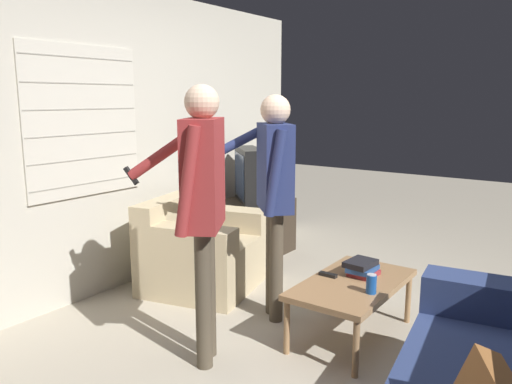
{
  "coord_description": "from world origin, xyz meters",
  "views": [
    {
      "loc": [
        -2.7,
        -1.41,
        1.63
      ],
      "look_at": [
        0.03,
        0.54,
        1.0
      ],
      "focal_mm": 35.0,
      "sensor_mm": 36.0,
      "label": 1
    }
  ],
  "objects": [
    {
      "name": "spare_remote",
      "position": [
        0.29,
        0.11,
        0.42
      ],
      "size": [
        0.04,
        0.13,
        0.02
      ],
      "rotation": [
        0.0,
        0.0,
        -0.02
      ],
      "color": "black",
      "rests_on": "coffee_table"
    },
    {
      "name": "person_right_standing",
      "position": [
        0.26,
        0.55,
        1.05
      ],
      "size": [
        0.48,
        0.79,
        1.66
      ],
      "rotation": [
        0.0,
        0.0,
        0.79
      ],
      "color": "#4C4233",
      "rests_on": "ground_plane"
    },
    {
      "name": "soda_can",
      "position": [
        0.18,
        -0.26,
        0.47
      ],
      "size": [
        0.07,
        0.07,
        0.13
      ],
      "color": "#194C9E",
      "rests_on": "coffee_table"
    },
    {
      "name": "wall_back",
      "position": [
        -0.01,
        2.03,
        1.28
      ],
      "size": [
        5.2,
        0.08,
        2.55
      ],
      "color": "#BCB7A8",
      "rests_on": "ground_plane"
    },
    {
      "name": "coffee_table",
      "position": [
        0.3,
        -0.07,
        0.37
      ],
      "size": [
        0.99,
        0.56,
        0.41
      ],
      "color": "#9E754C",
      "rests_on": "ground_plane"
    },
    {
      "name": "tv_stand",
      "position": [
        1.37,
        1.59,
        0.29
      ],
      "size": [
        0.9,
        0.6,
        0.58
      ],
      "color": "#33281E",
      "rests_on": "ground_plane"
    },
    {
      "name": "person_left_standing",
      "position": [
        -0.52,
        0.54,
        1.08
      ],
      "size": [
        0.53,
        0.8,
        1.71
      ],
      "rotation": [
        0.0,
        0.0,
        0.55
      ],
      "color": "#4C4233",
      "rests_on": "ground_plane"
    },
    {
      "name": "armchair_beige",
      "position": [
        0.43,
        1.42,
        0.32
      ],
      "size": [
        1.14,
        1.07,
        0.78
      ],
      "rotation": [
        0.0,
        0.0,
        3.39
      ],
      "color": "#C6B289",
      "rests_on": "ground_plane"
    },
    {
      "name": "tv",
      "position": [
        1.37,
        1.59,
        0.85
      ],
      "size": [
        0.58,
        0.6,
        0.56
      ],
      "rotation": [
        0.0,
        0.0,
        3.96
      ],
      "color": "black",
      "rests_on": "tv_stand"
    },
    {
      "name": "ground_plane",
      "position": [
        0.0,
        0.0,
        0.0
      ],
      "size": [
        16.0,
        16.0,
        0.0
      ],
      "primitive_type": "plane",
      "color": "#B2A893"
    },
    {
      "name": "book_stack",
      "position": [
        0.45,
        -0.08,
        0.46
      ],
      "size": [
        0.24,
        0.21,
        0.11
      ],
      "color": "maroon",
      "rests_on": "coffee_table"
    }
  ]
}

